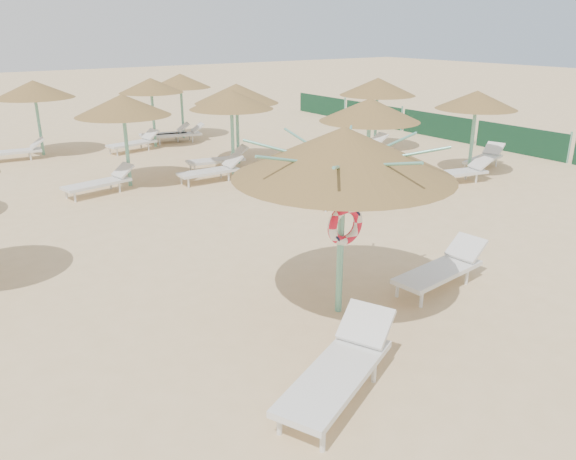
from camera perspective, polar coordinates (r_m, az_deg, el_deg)
ground at (r=9.13m, az=4.21°, el=-9.74°), size 120.00×120.00×0.00m
main_palapa at (r=8.67m, az=5.67°, el=7.80°), size 3.46×3.46×3.10m
lounger_main_a at (r=7.44m, az=5.37°, el=-13.69°), size 2.39×1.60×0.84m
lounger_main_b at (r=10.65m, az=15.44°, el=-3.74°), size 2.15×0.85×0.76m
palapa_field at (r=18.54m, az=-11.11°, el=12.81°), size 19.48×13.74×2.72m
windbreak_fence at (r=25.25m, az=14.99°, el=10.19°), size 0.08×19.84×1.10m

